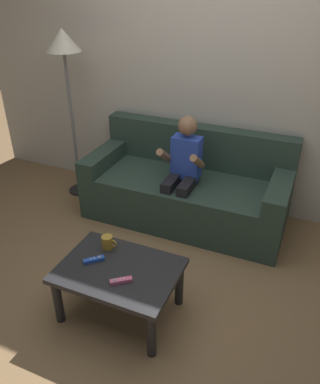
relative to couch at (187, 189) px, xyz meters
name	(u,v)px	position (x,y,z in m)	size (l,w,h in m)	color
ground_plane	(140,298)	(0.07, -1.18, -0.29)	(10.18, 10.18, 0.00)	olive
wall_back	(213,78)	(0.07, 0.40, 0.96)	(5.09, 0.05, 2.50)	beige
couch	(187,189)	(0.00, 0.00, 0.00)	(1.85, 0.80, 0.83)	#2D4238
person_seated_on_couch	(182,169)	(0.01, -0.18, 0.30)	(0.35, 0.43, 1.03)	black
coffee_table	(119,276)	(0.00, -1.34, 0.03)	(0.78, 0.57, 0.39)	#232326
game_remote_blue_near_edge	(94,260)	(-0.18, -1.34, 0.11)	(0.13, 0.12, 0.03)	blue
game_remote_pink_center	(121,281)	(0.08, -1.45, 0.11)	(0.13, 0.11, 0.03)	pink
coffee_mug	(108,242)	(-0.17, -1.18, 0.14)	(0.12, 0.08, 0.09)	#B78C2D
floor_lamp	(64,54)	(-1.23, -0.01, 1.14)	(0.32, 0.32, 1.65)	black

